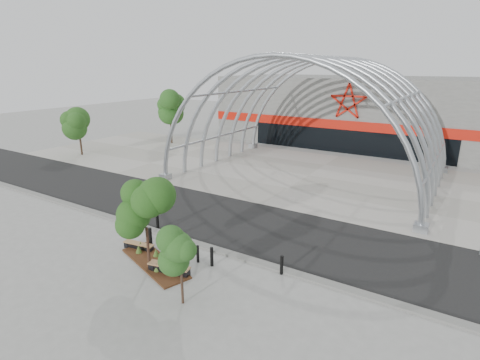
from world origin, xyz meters
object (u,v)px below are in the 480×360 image
Objects in this scene: bench_0 at (139,246)px; bench_1 at (169,269)px; street_tree_1 at (180,253)px; bollard_2 at (212,257)px; street_tree_0 at (145,210)px.

bench_0 is 3.15m from bench_1.
street_tree_1 reaches higher than bollard_2.
bench_0 is 4.36m from bollard_2.
bench_0 is at bearing 149.34° from street_tree_0.
bench_1 is (1.09, 0.18, -2.81)m from street_tree_0.
street_tree_0 is 1.96× the size of bench_1.
street_tree_1 is 3.21× the size of bollard_2.
bollard_2 reaches higher than bench_1.
street_tree_0 is 3.02m from bench_1.
street_tree_0 reaches higher than street_tree_1.
street_tree_0 is 1.32× the size of street_tree_1.
bench_1 is at bearing -17.71° from bench_0.
street_tree_1 is at bearing -25.33° from bench_0.
bench_0 is 1.80× the size of bollard_2.
bollard_2 is (1.29, 1.63, 0.28)m from bench_1.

